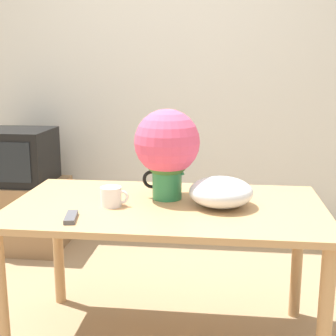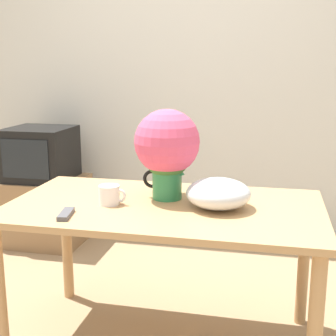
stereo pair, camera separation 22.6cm
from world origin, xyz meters
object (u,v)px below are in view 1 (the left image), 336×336
at_px(flower_vase, 167,148).
at_px(white_bowl, 221,192).
at_px(tv_set, 19,156).
at_px(coffee_mug, 112,197).

bearing_deg(flower_vase, white_bowl, -21.23).
xyz_separation_m(flower_vase, tv_set, (-1.24, 1.06, -0.27)).
relative_size(coffee_mug, white_bowl, 0.44).
bearing_deg(white_bowl, flower_vase, 158.77).
bearing_deg(coffee_mug, tv_set, 129.23).
bearing_deg(flower_vase, coffee_mug, -146.34).
height_order(coffee_mug, tv_set, tv_set).
xyz_separation_m(white_bowl, tv_set, (-1.50, 1.17, -0.09)).
distance_m(coffee_mug, white_bowl, 0.51).
xyz_separation_m(flower_vase, white_bowl, (0.26, -0.10, -0.18)).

